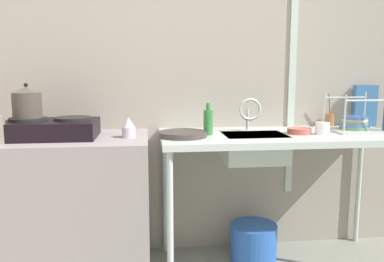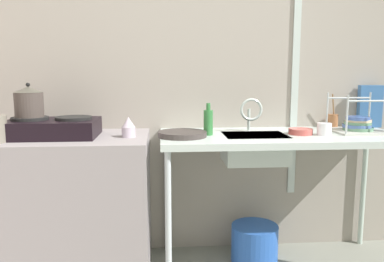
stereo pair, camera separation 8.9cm
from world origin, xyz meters
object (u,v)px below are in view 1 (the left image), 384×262
frying_pan (183,134)px  bucket_on_floor (254,242)px  dish_rack (354,124)px  pot_on_left_burner (27,102)px  bottle_by_sink (208,122)px  sink_basin (254,148)px  faucet (250,111)px  stove (51,128)px  small_bowl_on_drainboard (299,131)px  utensil_jar (329,120)px  cereal_box (365,106)px  cup_by_rack (322,128)px  percolator (129,128)px

frying_pan → bucket_on_floor: (0.50, 0.13, -0.78)m
dish_rack → bucket_on_floor: bearing=177.2°
pot_on_left_burner → bucket_on_floor: pot_on_left_burner is taller
pot_on_left_burner → bottle_by_sink: (1.08, -0.00, -0.13)m
sink_basin → faucet: 0.26m
bucket_on_floor → pot_on_left_burner: bearing=-176.8°
stove → bottle_by_sink: size_ratio=2.69×
small_bowl_on_drainboard → utensil_jar: size_ratio=0.63×
pot_on_left_burner → dish_rack: pot_on_left_burner is taller
stove → cereal_box: 2.17m
cup_by_rack → bottle_by_sink: (-0.72, 0.06, 0.04)m
bottle_by_sink → utensil_jar: size_ratio=0.83×
percolator → utensil_jar: (1.42, 0.31, -0.01)m
stove → pot_on_left_burner: pot_on_left_burner is taller
frying_pan → cereal_box: bearing=13.4°
utensil_jar → bucket_on_floor: (-0.59, -0.19, -0.82)m
stove → bottle_by_sink: bearing=-0.1°
cup_by_rack → bucket_on_floor: (-0.39, 0.14, -0.81)m
faucet → cereal_box: size_ratio=0.74×
pot_on_left_burner → frying_pan: pot_on_left_burner is taller
percolator → bucket_on_floor: size_ratio=0.39×
sink_basin → frying_pan: frying_pan is taller
percolator → cereal_box: 1.72m
percolator → frying_pan: percolator is taller
cereal_box → bucket_on_floor: (-0.86, -0.19, -0.92)m
percolator → utensil_jar: size_ratio=0.51×
stove → percolator: bearing=-5.3°
dish_rack → frying_pan: bearing=-175.1°
stove → dish_rack: (1.95, 0.05, -0.01)m
frying_pan → small_bowl_on_drainboard: small_bowl_on_drainboard is taller
small_bowl_on_drainboard → bottle_by_sink: size_ratio=0.76×
sink_basin → cup_by_rack: bearing=-6.7°
frying_pan → small_bowl_on_drainboard: (0.75, 0.04, 0.00)m
stove → bucket_on_floor: (1.29, 0.08, -0.82)m
percolator → sink_basin: (0.79, 0.03, -0.15)m
sink_basin → small_bowl_on_drainboard: 0.31m
sink_basin → frying_pan: (-0.46, -0.04, 0.10)m
percolator → frying_pan: size_ratio=0.41×
pot_on_left_burner → cup_by_rack: (1.80, -0.06, -0.18)m
dish_rack → utensil_jar: dish_rack is taller
percolator → cup_by_rack: size_ratio=1.40×
cup_by_rack → bottle_by_sink: bottle_by_sink is taller
stove → sink_basin: (1.25, -0.01, -0.15)m
pot_on_left_burner → bottle_by_sink: bearing=-0.0°
frying_pan → bottle_by_sink: bottle_by_sink is taller
bucket_on_floor → sink_basin: bearing=-112.4°
frying_pan → utensil_jar: (1.09, 0.32, 0.03)m
frying_pan → bottle_by_sink: size_ratio=1.49×
cup_by_rack → percolator: bearing=179.0°
utensil_jar → bottle_by_sink: bearing=-163.9°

